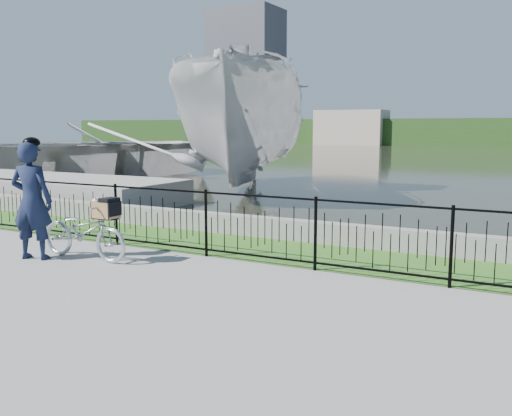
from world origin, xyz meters
The scene contains 11 objects.
ground centered at (0.00, 0.00, 0.00)m, with size 120.00×120.00×0.00m, color gray.
grass_strip centered at (0.00, 2.60, 0.00)m, with size 60.00×2.00×0.01m, color #34641F.
water centered at (0.00, 33.00, 0.00)m, with size 120.00×120.00×0.00m, color #292A1F.
quay_wall centered at (0.00, 3.60, 0.20)m, with size 60.00×0.30×0.40m, color gray.
fence centered at (0.00, 1.60, 0.58)m, with size 14.00×0.06×1.15m, color black, non-canonical shape.
far_building_left centered at (-18.00, 58.00, 2.00)m, with size 8.00×4.00×4.00m, color #AB9B89.
dock centered at (-10.00, 5.50, 0.35)m, with size 10.00×3.00×0.70m, color gray.
bicycle_rig centered at (-2.66, 0.47, 0.48)m, with size 1.79×0.62×1.09m.
cyclist centered at (-3.43, 0.08, 1.00)m, with size 0.82×0.66×2.03m.
boat_near centered at (-5.22, 10.45, 2.18)m, with size 8.15×11.54×5.98m.
boat_far centered at (-14.18, 11.89, 1.17)m, with size 12.22×13.72×2.35m.
Camera 1 is at (4.29, -6.36, 2.21)m, focal length 40.00 mm.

